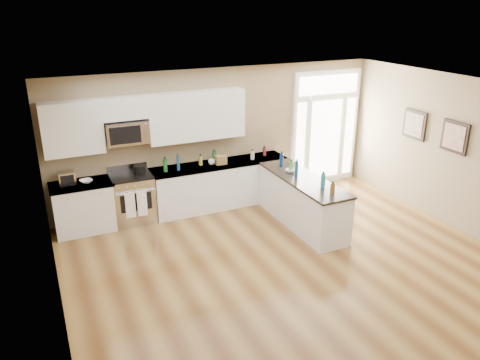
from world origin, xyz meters
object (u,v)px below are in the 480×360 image
object	(u,v)px
peninsula_cabinet	(302,203)
kitchen_range	(133,198)
toaster_oven	(67,178)
stockpot	(140,169)

from	to	relation	value
peninsula_cabinet	kitchen_range	bearing A→B (deg)	153.38
peninsula_cabinet	toaster_oven	bearing A→B (deg)	159.84
kitchen_range	stockpot	distance (m)	0.59
peninsula_cabinet	toaster_oven	xyz separation A→B (m)	(-4.02, 1.47, 0.63)
stockpot	toaster_oven	xyz separation A→B (m)	(-1.31, -0.00, 0.02)
stockpot	peninsula_cabinet	bearing A→B (deg)	-28.66
kitchen_range	toaster_oven	size ratio (longest dim) A/B	3.72
peninsula_cabinet	toaster_oven	world-z (taller)	toaster_oven
peninsula_cabinet	kitchen_range	distance (m)	3.23
kitchen_range	toaster_oven	distance (m)	1.27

